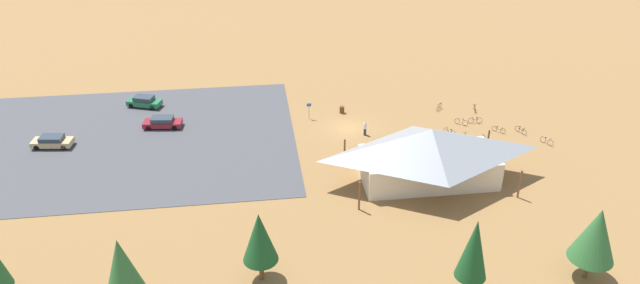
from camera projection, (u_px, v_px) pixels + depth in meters
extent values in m
plane|color=olive|center=(348.00, 128.00, 73.04)|extent=(160.00, 160.00, 0.00)
cube|color=#424247|center=(113.00, 142.00, 69.93)|extent=(42.20, 28.63, 0.05)
cube|color=beige|center=(428.00, 167.00, 61.95)|extent=(13.64, 6.08, 3.14)
pyramid|color=gray|center=(431.00, 142.00, 60.51)|extent=(16.49, 8.93, 2.83)
cylinder|color=brown|center=(488.00, 143.00, 66.56)|extent=(0.20, 0.20, 3.14)
cylinder|color=brown|center=(345.00, 152.00, 64.73)|extent=(0.20, 0.20, 3.14)
cylinder|color=brown|center=(520.00, 184.00, 59.17)|extent=(0.20, 0.20, 3.14)
cylinder|color=brown|center=(359.00, 196.00, 57.34)|extent=(0.20, 0.20, 3.14)
cylinder|color=brown|center=(342.00, 110.00, 76.52)|extent=(0.60, 0.60, 0.90)
cylinder|color=#99999E|center=(309.00, 111.00, 74.73)|extent=(0.08, 0.08, 2.20)
cube|color=#1959B2|center=(309.00, 105.00, 74.34)|extent=(0.56, 0.04, 0.40)
cylinder|color=brown|center=(587.00, 267.00, 49.20)|extent=(0.37, 0.37, 2.01)
cone|color=#2D6633|center=(596.00, 234.00, 47.57)|extent=(3.62, 3.62, 4.75)
cylinder|color=brown|center=(262.00, 269.00, 49.02)|extent=(0.39, 0.39, 2.03)
cone|color=#194C23|center=(260.00, 237.00, 47.46)|extent=(2.87, 2.87, 4.46)
cone|color=#194C23|center=(474.00, 249.00, 44.34)|extent=(2.40, 2.40, 5.12)
cone|color=#2D6633|center=(122.00, 269.00, 42.92)|extent=(3.23, 3.23, 5.31)
torus|color=black|center=(494.00, 129.00, 72.18)|extent=(0.51, 0.49, 0.67)
torus|color=black|center=(503.00, 131.00, 71.64)|extent=(0.51, 0.49, 0.67)
cylinder|color=#1E7F38|center=(499.00, 129.00, 71.86)|extent=(0.72, 0.69, 0.04)
cylinder|color=#1E7F38|center=(497.00, 128.00, 71.91)|extent=(0.04, 0.04, 0.42)
cube|color=black|center=(498.00, 126.00, 71.81)|extent=(0.20, 0.20, 0.05)
cylinder|color=#1E7F38|center=(502.00, 129.00, 71.59)|extent=(0.04, 0.04, 0.41)
cylinder|color=black|center=(502.00, 128.00, 71.49)|extent=(0.36, 0.37, 0.03)
torus|color=black|center=(465.00, 123.00, 73.41)|extent=(0.60, 0.47, 0.72)
torus|color=black|center=(457.00, 121.00, 73.84)|extent=(0.60, 0.47, 0.72)
cylinder|color=silver|center=(461.00, 121.00, 73.57)|extent=(0.73, 0.57, 0.04)
cylinder|color=silver|center=(463.00, 121.00, 73.43)|extent=(0.04, 0.04, 0.47)
cube|color=black|center=(463.00, 119.00, 73.32)|extent=(0.21, 0.19, 0.05)
cylinder|color=silver|center=(458.00, 120.00, 73.69)|extent=(0.04, 0.04, 0.45)
cylinder|color=black|center=(459.00, 118.00, 73.58)|extent=(0.32, 0.40, 0.03)
torus|color=black|center=(464.00, 139.00, 69.86)|extent=(0.34, 0.65, 0.70)
torus|color=black|center=(465.00, 135.00, 70.67)|extent=(0.34, 0.65, 0.70)
cylinder|color=#2347B7|center=(465.00, 136.00, 70.21)|extent=(0.43, 0.83, 0.04)
cylinder|color=#2347B7|center=(464.00, 136.00, 70.02)|extent=(0.04, 0.04, 0.40)
cube|color=black|center=(465.00, 135.00, 69.93)|extent=(0.16, 0.21, 0.05)
cylinder|color=#2347B7|center=(465.00, 134.00, 70.48)|extent=(0.04, 0.04, 0.45)
cylinder|color=black|center=(465.00, 132.00, 70.38)|extent=(0.45, 0.24, 0.03)
torus|color=black|center=(475.00, 111.00, 76.52)|extent=(0.20, 0.67, 0.68)
torus|color=black|center=(474.00, 107.00, 77.44)|extent=(0.20, 0.67, 0.68)
cylinder|color=orange|center=(475.00, 108.00, 76.93)|extent=(0.26, 0.96, 0.04)
cylinder|color=orange|center=(475.00, 108.00, 76.71)|extent=(0.04, 0.04, 0.45)
cube|color=black|center=(475.00, 106.00, 76.60)|extent=(0.12, 0.21, 0.05)
cylinder|color=orange|center=(474.00, 106.00, 77.25)|extent=(0.04, 0.04, 0.42)
cylinder|color=black|center=(475.00, 104.00, 77.15)|extent=(0.47, 0.14, 0.03)
torus|color=black|center=(517.00, 129.00, 72.10)|extent=(0.34, 0.67, 0.72)
torus|color=black|center=(524.00, 132.00, 71.35)|extent=(0.34, 0.67, 0.72)
cylinder|color=black|center=(521.00, 129.00, 71.67)|extent=(0.43, 0.87, 0.04)
cylinder|color=black|center=(520.00, 128.00, 71.76)|extent=(0.04, 0.04, 0.42)
cube|color=black|center=(520.00, 127.00, 71.66)|extent=(0.16, 0.22, 0.05)
cylinder|color=black|center=(524.00, 130.00, 71.31)|extent=(0.04, 0.04, 0.47)
cylinder|color=black|center=(524.00, 128.00, 71.20)|extent=(0.45, 0.23, 0.03)
torus|color=black|center=(478.00, 140.00, 69.64)|extent=(0.56, 0.39, 0.65)
torus|color=black|center=(483.00, 137.00, 70.24)|extent=(0.56, 0.39, 0.65)
cylinder|color=red|center=(481.00, 138.00, 69.89)|extent=(0.82, 0.56, 0.04)
cylinder|color=red|center=(480.00, 138.00, 69.75)|extent=(0.04, 0.04, 0.34)
cube|color=black|center=(480.00, 137.00, 69.66)|extent=(0.21, 0.18, 0.05)
cylinder|color=red|center=(483.00, 136.00, 70.08)|extent=(0.04, 0.04, 0.40)
cylinder|color=black|center=(483.00, 135.00, 69.98)|extent=(0.29, 0.42, 0.03)
torus|color=black|center=(440.00, 106.00, 77.74)|extent=(0.50, 0.61, 0.75)
torus|color=black|center=(438.00, 108.00, 77.00)|extent=(0.50, 0.61, 0.75)
cylinder|color=yellow|center=(439.00, 106.00, 77.31)|extent=(0.59, 0.73, 0.04)
cylinder|color=yellow|center=(440.00, 105.00, 77.41)|extent=(0.04, 0.04, 0.41)
cube|color=black|center=(440.00, 104.00, 77.31)|extent=(0.19, 0.21, 0.05)
cylinder|color=yellow|center=(438.00, 106.00, 76.95)|extent=(0.04, 0.04, 0.52)
cylinder|color=black|center=(438.00, 104.00, 76.83)|extent=(0.40, 0.32, 0.03)
torus|color=black|center=(479.00, 120.00, 74.00)|extent=(0.74, 0.12, 0.74)
torus|color=black|center=(471.00, 121.00, 73.98)|extent=(0.74, 0.12, 0.74)
cylinder|color=#722D9E|center=(475.00, 120.00, 73.93)|extent=(0.92, 0.13, 0.04)
cylinder|color=#722D9E|center=(477.00, 119.00, 73.89)|extent=(0.04, 0.04, 0.44)
cube|color=black|center=(477.00, 117.00, 73.78)|extent=(0.21, 0.10, 0.05)
cylinder|color=#722D9E|center=(472.00, 119.00, 73.87)|extent=(0.04, 0.04, 0.48)
cylinder|color=black|center=(472.00, 117.00, 73.75)|extent=(0.08, 0.48, 0.03)
torus|color=black|center=(543.00, 140.00, 69.66)|extent=(0.43, 0.66, 0.75)
torus|color=black|center=(550.00, 143.00, 69.01)|extent=(0.43, 0.66, 0.75)
cylinder|color=#B7B7BC|center=(547.00, 140.00, 69.28)|extent=(0.49, 0.77, 0.04)
cylinder|color=#B7B7BC|center=(546.00, 139.00, 69.36)|extent=(0.04, 0.04, 0.41)
cube|color=black|center=(546.00, 138.00, 69.26)|extent=(0.17, 0.21, 0.05)
cylinder|color=#B7B7BC|center=(550.00, 141.00, 68.96)|extent=(0.04, 0.04, 0.47)
cylinder|color=black|center=(550.00, 139.00, 68.85)|extent=(0.43, 0.28, 0.03)
torus|color=black|center=(453.00, 133.00, 71.10)|extent=(0.46, 0.57, 0.69)
torus|color=black|center=(446.00, 131.00, 71.71)|extent=(0.46, 0.57, 0.69)
cylinder|color=#197A7F|center=(450.00, 131.00, 71.35)|extent=(0.59, 0.74, 0.04)
cylinder|color=#197A7F|center=(451.00, 131.00, 71.21)|extent=(0.04, 0.04, 0.39)
cube|color=black|center=(451.00, 129.00, 71.11)|extent=(0.19, 0.21, 0.05)
cylinder|color=#197A7F|center=(447.00, 129.00, 71.54)|extent=(0.04, 0.04, 0.48)
cylinder|color=black|center=(447.00, 127.00, 71.42)|extent=(0.40, 0.32, 0.03)
cube|color=maroon|center=(163.00, 123.00, 72.88)|extent=(4.73, 2.34, 0.60)
cube|color=#2D3842|center=(162.00, 119.00, 72.61)|extent=(2.71, 1.89, 0.53)
cylinder|color=black|center=(149.00, 128.00, 72.25)|extent=(0.66, 0.29, 0.64)
cylinder|color=black|center=(152.00, 122.00, 73.66)|extent=(0.66, 0.29, 0.64)
cylinder|color=black|center=(174.00, 128.00, 72.30)|extent=(0.66, 0.29, 0.64)
cylinder|color=black|center=(177.00, 122.00, 73.71)|extent=(0.66, 0.29, 0.64)
cube|color=#1E6B3D|center=(144.00, 103.00, 77.99)|extent=(4.66, 3.09, 0.67)
cube|color=#2D3842|center=(144.00, 98.00, 77.70)|extent=(2.80, 2.26, 0.54)
cylinder|color=black|center=(131.00, 106.00, 77.72)|extent=(0.68, 0.42, 0.64)
cylinder|color=black|center=(137.00, 101.00, 79.03)|extent=(0.68, 0.42, 0.64)
cylinder|color=black|center=(152.00, 108.00, 77.18)|extent=(0.68, 0.42, 0.64)
cylinder|color=black|center=(158.00, 103.00, 78.49)|extent=(0.68, 0.42, 0.64)
cube|color=tan|center=(52.00, 142.00, 68.62)|extent=(4.66, 2.38, 0.65)
cube|color=#2D3842|center=(51.00, 138.00, 68.35)|extent=(2.68, 1.92, 0.49)
cylinder|color=black|center=(37.00, 148.00, 68.01)|extent=(0.66, 0.30, 0.64)
cylinder|color=black|center=(42.00, 141.00, 69.43)|extent=(0.66, 0.30, 0.64)
cylinder|color=black|center=(64.00, 148.00, 68.03)|extent=(0.66, 0.30, 0.64)
cylinder|color=black|center=(69.00, 141.00, 69.45)|extent=(0.66, 0.30, 0.64)
cube|color=#2D3347|center=(365.00, 132.00, 71.31)|extent=(0.36, 0.40, 0.81)
cylinder|color=silver|center=(365.00, 126.00, 70.95)|extent=(0.36, 0.36, 0.66)
sphere|color=tan|center=(365.00, 123.00, 70.74)|extent=(0.24, 0.24, 0.24)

